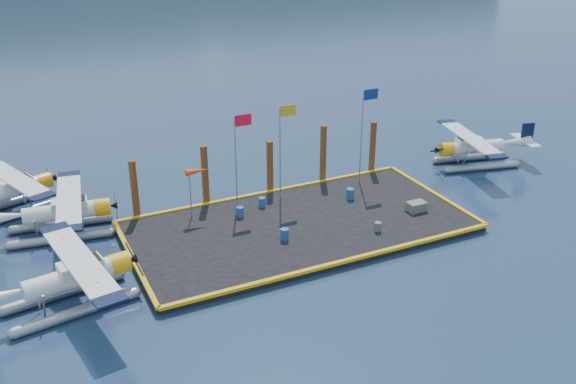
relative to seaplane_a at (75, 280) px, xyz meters
name	(u,v)px	position (x,y,z in m)	size (l,w,h in m)	color
ground	(299,229)	(13.31, 2.35, -1.39)	(4000.00, 4000.00, 0.00)	#192B4B
dock	(299,227)	(13.31, 2.35, -1.19)	(20.00, 10.00, 0.40)	black
dock_bumpers	(300,222)	(13.31, 2.35, -0.90)	(20.25, 10.25, 0.18)	#D59B0C
seaplane_a	(75,280)	(0.00, 0.00, 0.00)	(8.25, 9.05, 3.20)	gray
seaplane_b	(65,214)	(0.62, 7.75, -0.05)	(7.91, 8.69, 3.07)	gray
seaplane_c	(12,193)	(-1.94, 12.36, -0.08)	(7.90, 8.39, 3.02)	gray
seaplane_d	(473,149)	(29.46, 5.93, -0.07)	(7.92, 8.59, 3.04)	gray
drum_0	(240,212)	(10.46, 4.78, -0.68)	(0.45, 0.45, 0.63)	#1B4197
drum_1	(378,227)	(17.01, -0.48, -0.71)	(0.40, 0.40, 0.56)	#515256
drum_2	(350,194)	(17.86, 4.11, -0.65)	(0.49, 0.49, 0.69)	#1B4197
drum_3	(284,234)	(11.64, 0.95, -0.66)	(0.48, 0.48, 0.67)	#1B4197
drum_5	(262,202)	(12.24, 5.53, -0.70)	(0.42, 0.42, 0.59)	#1B4197
crate	(416,206)	(20.67, 0.78, -0.70)	(1.16, 0.78, 0.58)	#515256
flagpole_red	(238,147)	(11.01, 6.15, 3.00)	(1.14, 0.08, 6.00)	gray
flagpole_yellow	(283,138)	(14.01, 6.15, 3.12)	(1.14, 0.08, 6.20)	gray
flagpole_blue	(365,122)	(20.00, 6.15, 3.29)	(1.14, 0.08, 6.50)	gray
windsock	(197,172)	(8.28, 6.15, 1.83)	(1.40, 0.44, 3.12)	gray
piling_0	(135,191)	(4.81, 7.75, 0.61)	(0.44, 0.44, 4.00)	#4F2D16
piling_1	(205,177)	(9.31, 7.75, 0.71)	(0.44, 0.44, 4.20)	#4F2D16
piling_2	(270,168)	(13.81, 7.75, 0.51)	(0.44, 0.44, 3.80)	#4F2D16
piling_3	(323,155)	(17.81, 7.75, 0.76)	(0.44, 0.44, 4.30)	#4F2D16
piling_4	(372,149)	(21.81, 7.75, 0.61)	(0.44, 0.44, 4.00)	#4F2D16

